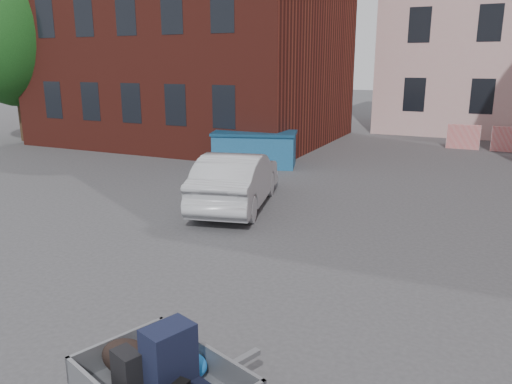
% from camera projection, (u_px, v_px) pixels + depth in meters
% --- Properties ---
extents(ground, '(120.00, 120.00, 0.00)m').
position_uv_depth(ground, '(258.00, 268.00, 8.72)').
color(ground, '#38383A').
rests_on(ground, ground).
extents(far_building, '(6.00, 6.00, 8.00)m').
position_uv_depth(far_building, '(131.00, 55.00, 35.19)').
color(far_building, maroon).
rests_on(far_building, ground).
extents(tree, '(5.28, 5.28, 8.30)m').
position_uv_depth(tree, '(13.00, 23.00, 21.85)').
color(tree, '#3D2B1C').
rests_on(tree, ground).
extents(barriers, '(4.70, 0.18, 1.00)m').
position_uv_depth(barriers, '(509.00, 139.00, 20.04)').
color(barriers, red).
rests_on(barriers, ground).
extents(trailer, '(1.88, 1.98, 1.20)m').
position_uv_depth(trailer, '(162.00, 384.00, 4.60)').
color(trailer, black).
rests_on(trailer, ground).
extents(dumpster, '(3.16, 2.25, 1.20)m').
position_uv_depth(dumpster, '(255.00, 149.00, 17.25)').
color(dumpster, '#20649A').
rests_on(dumpster, ground).
extents(silver_car, '(2.40, 4.37, 1.37)m').
position_uv_depth(silver_car, '(236.00, 180.00, 12.35)').
color(silver_car, '#ABAEB3').
rests_on(silver_car, ground).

